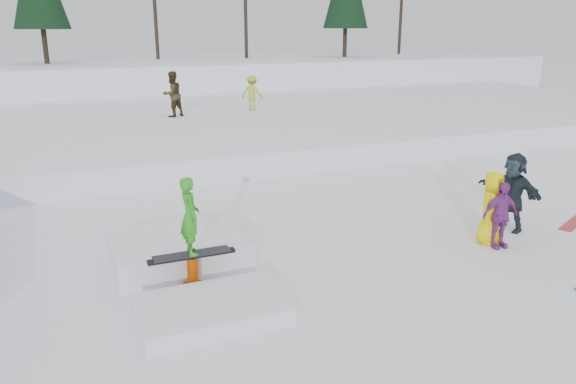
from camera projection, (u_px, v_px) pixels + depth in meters
name	position (u px, v px, depth m)	size (l,w,h in m)	color
ground	(305.00, 277.00, 10.78)	(120.00, 120.00, 0.00)	white
snow_berm	(115.00, 79.00, 36.89)	(60.00, 14.00, 2.40)	white
snow_midrise	(154.00, 125.00, 24.78)	(50.00, 18.00, 0.80)	white
walker_olive	(172.00, 94.00, 24.20)	(0.95, 0.74, 1.95)	#312612
walker_ygreen	(252.00, 93.00, 26.13)	(1.04, 0.60, 1.61)	#9EB02A
spectator_purple	(500.00, 215.00, 12.03)	(0.86, 0.36, 1.47)	#872E8D
spectator_yellow	(491.00, 208.00, 12.26)	(0.80, 0.52, 1.64)	#EEE001
spectator_dark	(512.00, 192.00, 13.07)	(1.71, 0.54, 1.84)	#1B252E
loose_board_red	(574.00, 223.00, 13.68)	(1.40, 0.28, 0.03)	#A12F2F
jib_rail_feature	(186.00, 261.00, 10.77)	(2.60, 4.40, 2.11)	white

